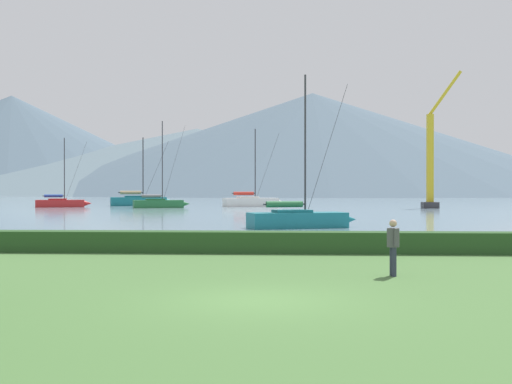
# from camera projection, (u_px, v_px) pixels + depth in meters

# --- Properties ---
(ground_plane) EXTENTS (1000.00, 1000.00, 0.00)m
(ground_plane) POSITION_uv_depth(u_px,v_px,m) (258.00, 301.00, 14.71)
(ground_plane) COLOR #477038
(harbor_water) EXTENTS (320.00, 246.00, 0.00)m
(harbor_water) POSITION_uv_depth(u_px,v_px,m) (285.00, 199.00, 151.54)
(harbor_water) COLOR gray
(harbor_water) RESTS_ON ground_plane
(hedge_line) EXTENTS (80.00, 1.20, 0.84)m
(hedge_line) POSITION_uv_depth(u_px,v_px,m) (271.00, 242.00, 25.69)
(hedge_line) COLOR #284C23
(hedge_line) RESTS_ON ground_plane
(sailboat_slip_1) EXTENTS (8.90, 5.14, 11.00)m
(sailboat_slip_1) POSITION_uv_depth(u_px,v_px,m) (252.00, 201.00, 91.37)
(sailboat_slip_1) COLOR white
(sailboat_slip_1) RESTS_ON harbor_water
(sailboat_slip_3) EXTENTS (9.41, 5.18, 10.10)m
(sailboat_slip_3) POSITION_uv_depth(u_px,v_px,m) (139.00, 201.00, 95.47)
(sailboat_slip_3) COLOR #19707A
(sailboat_slip_3) RESTS_ON harbor_water
(sailboat_slip_6) EXTENTS (7.55, 4.17, 11.46)m
(sailboat_slip_6) POSITION_uv_depth(u_px,v_px,m) (159.00, 203.00, 85.08)
(sailboat_slip_6) COLOR #236B38
(sailboat_slip_6) RESTS_ON harbor_water
(sailboat_slip_10) EXTENTS (7.46, 3.93, 9.47)m
(sailboat_slip_10) POSITION_uv_depth(u_px,v_px,m) (61.00, 203.00, 88.16)
(sailboat_slip_10) COLOR red
(sailboat_slip_10) RESTS_ON harbor_water
(sailboat_slip_11) EXTENTS (7.41, 4.08, 9.94)m
(sailboat_slip_11) POSITION_uv_depth(u_px,v_px,m) (299.00, 218.00, 41.84)
(sailboat_slip_11) COLOR #19707A
(sailboat_slip_11) RESTS_ON harbor_water
(person_seated_viewer) EXTENTS (0.36, 0.56, 1.65)m
(person_seated_viewer) POSITION_uv_depth(u_px,v_px,m) (393.00, 243.00, 18.79)
(person_seated_viewer) COLOR #2D3347
(person_seated_viewer) RESTS_ON ground_plane
(dock_crane) EXTENTS (5.03, 2.00, 17.79)m
(dock_crane) POSITION_uv_depth(u_px,v_px,m) (431.00, 166.00, 83.61)
(dock_crane) COLOR #333338
(dock_crane) RESTS_ON ground_plane
(distant_hill_west_ridge) EXTENTS (307.33, 307.33, 35.03)m
(distant_hill_west_ridge) POSITION_uv_depth(u_px,v_px,m) (197.00, 161.00, 350.57)
(distant_hill_west_ridge) COLOR slate
(distant_hill_west_ridge) RESTS_ON ground_plane
(distant_hill_central_peak) EXTENTS (215.87, 215.87, 51.46)m
(distant_hill_central_peak) POSITION_uv_depth(u_px,v_px,m) (12.00, 144.00, 339.82)
(distant_hill_central_peak) COLOR #4C6070
(distant_hill_central_peak) RESTS_ON ground_plane
(distant_hill_far_shoulder) EXTENTS (265.25, 265.25, 47.19)m
(distant_hill_far_shoulder) POSITION_uv_depth(u_px,v_px,m) (312.00, 144.00, 302.26)
(distant_hill_far_shoulder) COLOR #4C6070
(distant_hill_far_shoulder) RESTS_ON ground_plane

